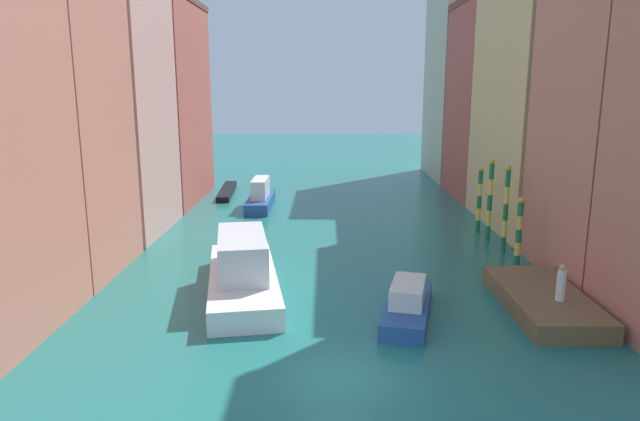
% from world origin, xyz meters
% --- Properties ---
extents(ground_plane, '(154.00, 154.00, 0.00)m').
position_xyz_m(ground_plane, '(0.00, 24.50, 0.00)').
color(ground_plane, '#1E6B66').
extents(building_left_1, '(7.61, 7.27, 16.67)m').
position_xyz_m(building_left_1, '(-14.63, 10.98, 8.35)').
color(building_left_1, '#C6705B').
rests_on(building_left_1, ground).
extents(building_left_2, '(7.61, 8.94, 21.07)m').
position_xyz_m(building_left_2, '(-14.63, 19.43, 10.55)').
color(building_left_2, tan).
rests_on(building_left_2, ground).
extents(building_left_3, '(7.61, 12.15, 16.39)m').
position_xyz_m(building_left_3, '(-14.63, 30.16, 8.20)').
color(building_left_3, '#B25147').
rests_on(building_left_3, ground).
extents(building_right_2, '(7.61, 12.21, 18.54)m').
position_xyz_m(building_right_2, '(14.63, 21.41, 9.28)').
color(building_right_2, '#DBB77A').
rests_on(building_right_2, ground).
extents(building_right_3, '(7.61, 9.76, 16.61)m').
position_xyz_m(building_right_3, '(14.63, 32.30, 8.31)').
color(building_right_3, '#B25147').
rests_on(building_right_3, ground).
extents(building_right_4, '(7.61, 11.74, 22.04)m').
position_xyz_m(building_right_4, '(14.63, 43.26, 11.03)').
color(building_right_4, '#BCB299').
rests_on(building_right_4, ground).
extents(waterfront_dock, '(3.18, 7.27, 0.79)m').
position_xyz_m(waterfront_dock, '(9.01, 6.01, 0.40)').
color(waterfront_dock, brown).
rests_on(waterfront_dock, ground).
extents(person_on_dock, '(0.36, 0.36, 1.54)m').
position_xyz_m(person_on_dock, '(9.27, 4.98, 1.51)').
color(person_on_dock, white).
rests_on(person_on_dock, waterfront_dock).
extents(mooring_pole_0, '(0.33, 0.33, 3.82)m').
position_xyz_m(mooring_pole_0, '(9.76, 11.64, 1.96)').
color(mooring_pole_0, '#197247').
rests_on(mooring_pole_0, ground).
extents(mooring_pole_1, '(0.29, 0.29, 5.08)m').
position_xyz_m(mooring_pole_1, '(9.93, 14.48, 2.59)').
color(mooring_pole_1, '#197247').
rests_on(mooring_pole_1, ground).
extents(mooring_pole_2, '(0.32, 0.32, 5.11)m').
position_xyz_m(mooring_pole_2, '(9.78, 17.14, 2.60)').
color(mooring_pole_2, '#197247').
rests_on(mooring_pole_2, ground).
extents(mooring_pole_3, '(0.33, 0.33, 4.37)m').
position_xyz_m(mooring_pole_3, '(9.73, 19.27, 2.23)').
color(mooring_pole_3, '#197247').
rests_on(mooring_pole_3, ground).
extents(vaporetto_white, '(4.58, 9.96, 2.76)m').
position_xyz_m(vaporetto_white, '(-4.15, 7.94, 1.05)').
color(vaporetto_white, white).
rests_on(vaporetto_white, ground).
extents(gondola_black, '(1.72, 8.56, 0.48)m').
position_xyz_m(gondola_black, '(-9.18, 33.00, 0.24)').
color(gondola_black, black).
rests_on(gondola_black, ground).
extents(motorboat_0, '(1.78, 6.93, 2.33)m').
position_xyz_m(motorboat_0, '(-5.47, 27.06, 0.87)').
color(motorboat_0, '#234C93').
rests_on(motorboat_0, ground).
extents(motorboat_1, '(2.94, 5.74, 1.51)m').
position_xyz_m(motorboat_1, '(3.08, 5.10, 0.57)').
color(motorboat_1, '#234C93').
rests_on(motorboat_1, ground).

